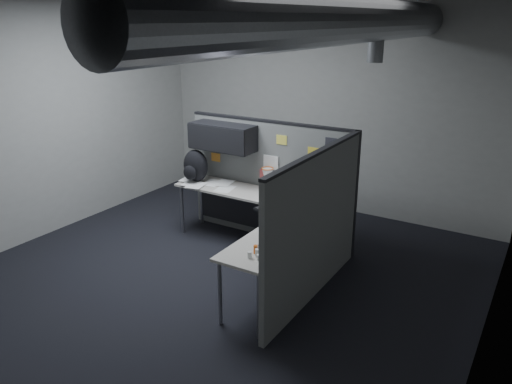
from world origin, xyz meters
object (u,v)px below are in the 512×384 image
Objects in this scene: monitor at (312,187)px; backpack at (195,166)px; keyboard at (270,207)px; desk at (262,212)px; phone at (280,236)px.

monitor is 1.75m from backpack.
backpack is at bearing 144.98° from keyboard.
keyboard is at bearing -137.39° from monitor.
desk is at bearing -157.25° from monitor.
monitor reaches higher than desk.
phone is at bearing -86.12° from monitor.
backpack reaches higher than phone.
monitor is at bearing 101.12° from phone.
backpack is at bearing 176.33° from monitor.
keyboard is 0.88m from phone.
desk is at bearing 127.88° from keyboard.
keyboard is 1.64× the size of phone.
desk is 9.04× the size of phone.
monitor is 1.25× the size of keyboard.
keyboard is at bearing -0.46° from backpack.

